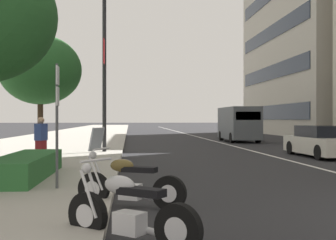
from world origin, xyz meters
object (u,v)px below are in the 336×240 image
object	(u,v)px
motorcycle_under_tarp	(128,184)
delivery_van_ahead	(239,123)
car_following_behind	(322,142)
pedestrian_on_plaza	(41,141)
street_lamp_with_banners	(111,46)
parking_sign_by_curb	(57,110)
motorcycle_far_end_row	(129,214)
street_tree_mid_sidewalk	(40,70)

from	to	relation	value
motorcycle_under_tarp	delivery_van_ahead	bearing A→B (deg)	-84.47
car_following_behind	pedestrian_on_plaza	size ratio (longest dim) A/B	2.90
motorcycle_under_tarp	car_following_behind	distance (m)	13.20
motorcycle_under_tarp	street_lamp_with_banners	size ratio (longest dim) A/B	0.25
car_following_behind	delivery_van_ahead	xyz separation A→B (m)	(13.04, 0.41, 0.69)
car_following_behind	street_lamp_with_banners	world-z (taller)	street_lamp_with_banners
delivery_van_ahead	motorcycle_under_tarp	bearing A→B (deg)	161.33
delivery_van_ahead	pedestrian_on_plaza	bearing A→B (deg)	147.42
delivery_van_ahead	street_lamp_with_banners	world-z (taller)	street_lamp_with_banners
parking_sign_by_curb	pedestrian_on_plaza	world-z (taller)	parking_sign_by_curb
motorcycle_far_end_row	street_tree_mid_sidewalk	bearing A→B (deg)	-35.87
motorcycle_far_end_row	delivery_van_ahead	distance (m)	26.96
delivery_van_ahead	parking_sign_by_curb	bearing A→B (deg)	156.72
delivery_van_ahead	car_following_behind	bearing A→B (deg)	-178.17
motorcycle_under_tarp	street_tree_mid_sidewalk	distance (m)	10.78
motorcycle_under_tarp	parking_sign_by_curb	world-z (taller)	parking_sign_by_curb
car_following_behind	street_tree_mid_sidewalk	xyz separation A→B (m)	(-0.56, 11.79, 2.93)
pedestrian_on_plaza	street_tree_mid_sidewalk	bearing A→B (deg)	-58.71
motorcycle_under_tarp	delivery_van_ahead	xyz separation A→B (m)	(23.31, -7.89, 0.90)
car_following_behind	pedestrian_on_plaza	xyz separation A→B (m)	(-3.74, 11.14, 0.28)
motorcycle_far_end_row	street_tree_mid_sidewalk	distance (m)	13.05
motorcycle_far_end_row	parking_sign_by_curb	size ratio (longest dim) A/B	0.64
delivery_van_ahead	pedestrian_on_plaza	xyz separation A→B (m)	(-16.78, 10.73, -0.41)
motorcycle_far_end_row	pedestrian_on_plaza	bearing A→B (deg)	-34.30
delivery_van_ahead	parking_sign_by_curb	size ratio (longest dim) A/B	1.97
motorcycle_far_end_row	pedestrian_on_plaza	size ratio (longest dim) A/B	1.11
car_following_behind	street_tree_mid_sidewalk	world-z (taller)	street_tree_mid_sidewalk
delivery_van_ahead	parking_sign_by_curb	distance (m)	23.78
motorcycle_far_end_row	motorcycle_under_tarp	distance (m)	2.46
car_following_behind	street_lamp_with_banners	size ratio (longest dim) A/B	0.55
motorcycle_far_end_row	delivery_van_ahead	size ratio (longest dim) A/B	0.33
street_tree_mid_sidewalk	pedestrian_on_plaza	xyz separation A→B (m)	(-3.18, -0.64, -2.65)
pedestrian_on_plaza	street_lamp_with_banners	bearing A→B (deg)	-89.43
motorcycle_under_tarp	car_following_behind	xyz separation A→B (m)	(10.27, -8.30, 0.20)
delivery_van_ahead	street_tree_mid_sidewalk	world-z (taller)	street_tree_mid_sidewalk
car_following_behind	parking_sign_by_curb	bearing A→B (deg)	130.53
motorcycle_far_end_row	delivery_van_ahead	world-z (taller)	delivery_van_ahead
motorcycle_far_end_row	parking_sign_by_curb	distance (m)	4.45
motorcycle_far_end_row	motorcycle_under_tarp	world-z (taller)	motorcycle_under_tarp
motorcycle_far_end_row	parking_sign_by_curb	xyz separation A→B (m)	(3.94, 1.53, 1.40)
car_following_behind	street_tree_mid_sidewalk	bearing A→B (deg)	91.41
motorcycle_far_end_row	pedestrian_on_plaza	distance (m)	9.45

